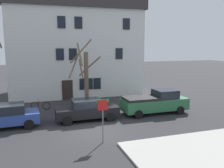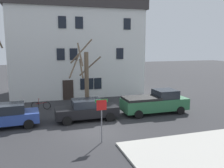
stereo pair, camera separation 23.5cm
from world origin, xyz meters
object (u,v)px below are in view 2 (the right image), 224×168
Objects in this scene: pickup_truck_green at (155,102)px; street_sign_pole at (102,112)px; tree_bare_mid at (85,76)px; bicycle_leaning at (41,105)px; car_black_sedan at (87,110)px; car_blue_wagon at (4,115)px; building_main at (76,44)px.

pickup_truck_green is 7.66m from street_sign_pole.
tree_bare_mid is 6.60m from pickup_truck_green.
bicycle_leaning is at bearing 110.45° from street_sign_pole.
car_black_sedan is 2.84× the size of bicycle_leaning.
car_black_sedan is 1.81× the size of street_sign_pole.
car_blue_wagon is 11.81m from pickup_truck_green.
car_black_sedan is (-1.02, -10.98, -5.05)m from building_main.
car_blue_wagon is 0.83× the size of pickup_truck_green.
car_black_sedan is 4.73m from street_sign_pole.
car_blue_wagon is 2.78× the size of bicycle_leaning.
car_black_sedan is at bearing -0.27° from car_blue_wagon.
pickup_truck_green is (4.90, -10.86, -4.91)m from building_main.
bicycle_leaning is (-3.96, 0.73, -2.61)m from tree_bare_mid.
building_main is 9.73m from bicycle_leaning.
street_sign_pole is at bearing -93.88° from building_main.
bicycle_leaning is at bearing -122.85° from building_main.
tree_bare_mid is 4.80m from bicycle_leaning.
tree_bare_mid is at bearing 147.42° from pickup_truck_green.
building_main is 8.03m from tree_bare_mid.
tree_bare_mid is 8.22m from street_sign_pole.
building_main reaches higher than pickup_truck_green.
tree_bare_mid reaches higher than pickup_truck_green.
building_main is at bearing 84.69° from car_black_sedan.
street_sign_pole is at bearing -141.55° from pickup_truck_green.
car_black_sedan is (-0.62, -3.50, -2.16)m from tree_bare_mid.
car_black_sedan is at bearing -178.86° from pickup_truck_green.
car_blue_wagon is 4.95m from bicycle_leaning.
pickup_truck_green is 2.12× the size of street_sign_pole.
pickup_truck_green reaches higher than car_blue_wagon.
pickup_truck_green is (5.29, -3.38, -2.02)m from tree_bare_mid.
pickup_truck_green is at bearing -65.73° from building_main.
car_black_sedan is at bearing -100.11° from tree_bare_mid.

